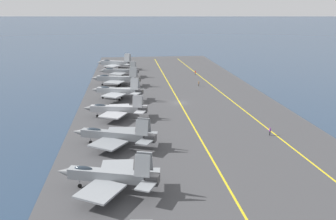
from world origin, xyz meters
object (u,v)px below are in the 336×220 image
object	(u,v)px
parked_jet_seventh	(120,71)
crew_purple_vest	(270,131)
parked_jet_fourth	(116,109)
parked_jet_eighth	(116,63)
crew_red_vest	(195,72)
parked_jet_second	(110,176)
parked_jet_third	(115,135)
parked_jet_fifth	(118,91)
parked_jet_sixth	(117,79)
crew_brown_vest	(199,83)

from	to	relation	value
parked_jet_seventh	crew_purple_vest	bearing A→B (deg)	-155.10
parked_jet_fourth	parked_jet_eighth	world-z (taller)	parked_jet_eighth
parked_jet_seventh	crew_red_vest	world-z (taller)	parked_jet_seventh
parked_jet_second	crew_red_vest	distance (m)	94.82
parked_jet_seventh	crew_purple_vest	size ratio (longest dim) A/B	8.93
parked_jet_seventh	parked_jet_eighth	bearing A→B (deg)	6.56
parked_jet_third	crew_red_vest	bearing A→B (deg)	-22.36
parked_jet_fifth	parked_jet_sixth	distance (m)	19.12
parked_jet_fifth	parked_jet_eighth	bearing A→B (deg)	2.14
parked_jet_second	parked_jet_seventh	size ratio (longest dim) A/B	1.00
parked_jet_sixth	crew_red_vest	size ratio (longest dim) A/B	10.31
parked_jet_second	parked_jet_third	distance (m)	17.61
parked_jet_fourth	parked_jet_seventh	bearing A→B (deg)	-0.18
parked_jet_fifth	parked_jet_eighth	world-z (taller)	parked_jet_eighth
crew_red_vest	parked_jet_fifth	bearing A→B (deg)	140.37
parked_jet_third	parked_jet_seventh	size ratio (longest dim) A/B	1.09
parked_jet_fifth	crew_purple_vest	bearing A→B (deg)	-136.60
parked_jet_second	parked_jet_fifth	size ratio (longest dim) A/B	0.99
parked_jet_third	parked_jet_fifth	world-z (taller)	parked_jet_fifth
parked_jet_second	crew_brown_vest	bearing A→B (deg)	-21.59
parked_jet_fifth	parked_jet_eighth	xyz separation A→B (m)	(53.17, 1.99, 0.02)
parked_jet_sixth	crew_brown_vest	xyz separation A→B (m)	(-4.01, -27.73, -1.53)
parked_jet_fourth	crew_brown_vest	bearing A→B (deg)	-39.46
parked_jet_third	parked_jet_sixth	xyz separation A→B (m)	(55.39, 0.82, 0.27)
parked_jet_seventh	parked_jet_eighth	distance (m)	18.04
parked_jet_third	parked_jet_fifth	size ratio (longest dim) A/B	1.08
parked_jet_fifth	parked_jet_sixth	bearing A→B (deg)	2.23
crew_purple_vest	crew_red_vest	size ratio (longest dim) A/B	1.05
parked_jet_eighth	crew_red_vest	bearing A→B (deg)	-118.35
parked_jet_fifth	crew_brown_vest	world-z (taller)	parked_jet_fifth
parked_jet_third	crew_brown_vest	world-z (taller)	parked_jet_third
parked_jet_fifth	parked_jet_sixth	world-z (taller)	parked_jet_fifth
parked_jet_third	parked_jet_seventh	world-z (taller)	parked_jet_seventh
parked_jet_fourth	parked_jet_fifth	xyz separation A→B (m)	(17.79, -0.09, 0.43)
parked_jet_third	crew_purple_vest	xyz separation A→B (m)	(2.16, -32.20, -1.25)
crew_purple_vest	parked_jet_second	bearing A→B (deg)	121.23
parked_jet_second	parked_jet_eighth	bearing A→B (deg)	0.90
parked_jet_eighth	parked_jet_fifth	bearing A→B (deg)	-177.86
parked_jet_seventh	parked_jet_fourth	bearing A→B (deg)	179.82
parked_jet_sixth	crew_purple_vest	xyz separation A→B (m)	(-53.23, -33.02, -1.52)
parked_jet_fifth	crew_brown_vest	size ratio (longest dim) A/B	9.09
parked_jet_seventh	crew_purple_vest	world-z (taller)	parked_jet_seventh
crew_brown_vest	parked_jet_eighth	bearing A→B (deg)	37.27
parked_jet_fourth	crew_purple_vest	size ratio (longest dim) A/B	9.08
parked_jet_sixth	parked_jet_second	bearing A→B (deg)	-179.66
parked_jet_second	parked_jet_sixth	world-z (taller)	parked_jet_sixth
parked_jet_third	parked_jet_fifth	distance (m)	36.29
parked_jet_sixth	parked_jet_seventh	size ratio (longest dim) A/B	1.10
parked_jet_third	parked_jet_sixth	size ratio (longest dim) A/B	0.99
parked_jet_fourth	parked_jet_sixth	distance (m)	36.90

